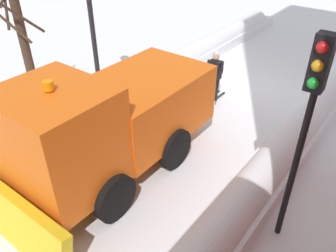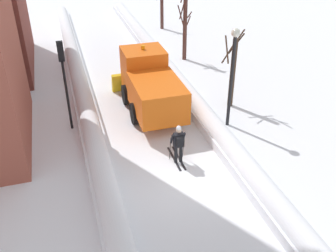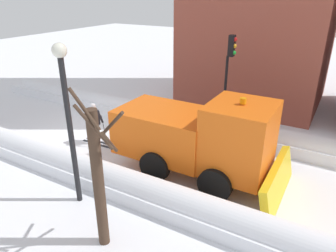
{
  "view_description": "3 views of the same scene",
  "coord_description": "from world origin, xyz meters",
  "px_view_note": "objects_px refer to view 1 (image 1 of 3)",
  "views": [
    {
      "loc": [
        -4.72,
        10.98,
        5.91
      ],
      "look_at": [
        -0.3,
        5.18,
        1.08
      ],
      "focal_mm": 36.47,
      "sensor_mm": 36.0,
      "label": 1
    },
    {
      "loc": [
        -3.78,
        -10.98,
        9.74
      ],
      "look_at": [
        0.49,
        3.07,
        0.91
      ],
      "focal_mm": 40.62,
      "sensor_mm": 36.0,
      "label": 2
    },
    {
      "loc": [
        9.5,
        10.31,
        6.15
      ],
      "look_at": [
        0.69,
        5.23,
        1.68
      ],
      "focal_mm": 33.6,
      "sensor_mm": 36.0,
      "label": 3
    }
  ],
  "objects_px": {
    "plow_truck": "(109,123)",
    "skier": "(215,73)",
    "street_lamp": "(90,8)",
    "bare_tree_near": "(26,52)",
    "traffic_light_pole": "(308,111)"
  },
  "relations": [
    {
      "from": "plow_truck",
      "to": "skier",
      "type": "relative_size",
      "value": 3.31
    },
    {
      "from": "skier",
      "to": "bare_tree_near",
      "type": "height_order",
      "value": "bare_tree_near"
    },
    {
      "from": "plow_truck",
      "to": "traffic_light_pole",
      "type": "height_order",
      "value": "traffic_light_pole"
    },
    {
      "from": "plow_truck",
      "to": "street_lamp",
      "type": "distance_m",
      "value": 4.49
    },
    {
      "from": "plow_truck",
      "to": "skier",
      "type": "distance_m",
      "value": 4.9
    },
    {
      "from": "traffic_light_pole",
      "to": "bare_tree_near",
      "type": "bearing_deg",
      "value": -0.92
    },
    {
      "from": "plow_truck",
      "to": "street_lamp",
      "type": "relative_size",
      "value": 1.22
    },
    {
      "from": "plow_truck",
      "to": "bare_tree_near",
      "type": "bearing_deg",
      "value": -9.45
    },
    {
      "from": "plow_truck",
      "to": "skier",
      "type": "bearing_deg",
      "value": -90.75
    },
    {
      "from": "skier",
      "to": "bare_tree_near",
      "type": "bearing_deg",
      "value": 43.93
    },
    {
      "from": "traffic_light_pole",
      "to": "bare_tree_near",
      "type": "height_order",
      "value": "traffic_light_pole"
    },
    {
      "from": "traffic_light_pole",
      "to": "bare_tree_near",
      "type": "relative_size",
      "value": 1.02
    },
    {
      "from": "street_lamp",
      "to": "plow_truck",
      "type": "bearing_deg",
      "value": 141.51
    },
    {
      "from": "skier",
      "to": "street_lamp",
      "type": "xyz_separation_m",
      "value": [
        3.33,
        2.28,
        2.12
      ]
    },
    {
      "from": "street_lamp",
      "to": "bare_tree_near",
      "type": "relative_size",
      "value": 1.14
    }
  ]
}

